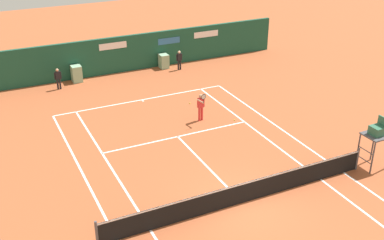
{
  "coord_description": "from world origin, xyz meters",
  "views": [
    {
      "loc": [
        -8.79,
        -13.54,
        11.46
      ],
      "look_at": [
        0.8,
        6.36,
        0.8
      ],
      "focal_mm": 44.75,
      "sensor_mm": 36.0,
      "label": 1
    }
  ],
  "objects_px": {
    "umpire_chair": "(376,134)",
    "player_on_baseline": "(201,105)",
    "ball_kid_left_post": "(179,59)",
    "tennis_ball_by_sideline": "(234,120)",
    "tennis_ball_mid_court": "(190,103)",
    "ball_kid_right_post": "(58,77)"
  },
  "relations": [
    {
      "from": "tennis_ball_by_sideline",
      "to": "tennis_ball_mid_court",
      "type": "xyz_separation_m",
      "value": [
        -1.24,
        3.12,
        0.0
      ]
    },
    {
      "from": "tennis_ball_mid_court",
      "to": "player_on_baseline",
      "type": "bearing_deg",
      "value": -100.58
    },
    {
      "from": "ball_kid_right_post",
      "to": "player_on_baseline",
      "type": "bearing_deg",
      "value": 122.25
    },
    {
      "from": "tennis_ball_by_sideline",
      "to": "tennis_ball_mid_court",
      "type": "bearing_deg",
      "value": 111.63
    },
    {
      "from": "player_on_baseline",
      "to": "ball_kid_left_post",
      "type": "bearing_deg",
      "value": -116.85
    },
    {
      "from": "umpire_chair",
      "to": "ball_kid_right_post",
      "type": "bearing_deg",
      "value": 34.71
    },
    {
      "from": "umpire_chair",
      "to": "ball_kid_left_post",
      "type": "xyz_separation_m",
      "value": [
        -2.5,
        15.73,
        -0.86
      ]
    },
    {
      "from": "player_on_baseline",
      "to": "ball_kid_left_post",
      "type": "distance_m",
      "value": 8.35
    },
    {
      "from": "player_on_baseline",
      "to": "ball_kid_left_post",
      "type": "xyz_separation_m",
      "value": [
        2.34,
        8.01,
        -0.13
      ]
    },
    {
      "from": "umpire_chair",
      "to": "ball_kid_left_post",
      "type": "bearing_deg",
      "value": 9.04
    },
    {
      "from": "ball_kid_left_post",
      "to": "tennis_ball_by_sideline",
      "type": "bearing_deg",
      "value": 81.45
    },
    {
      "from": "umpire_chair",
      "to": "player_on_baseline",
      "type": "distance_m",
      "value": 9.14
    },
    {
      "from": "umpire_chair",
      "to": "tennis_ball_mid_court",
      "type": "relative_size",
      "value": 36.0
    },
    {
      "from": "player_on_baseline",
      "to": "ball_kid_left_post",
      "type": "relative_size",
      "value": 1.3
    },
    {
      "from": "umpire_chair",
      "to": "ball_kid_left_post",
      "type": "relative_size",
      "value": 1.77
    },
    {
      "from": "umpire_chair",
      "to": "tennis_ball_mid_court",
      "type": "bearing_deg",
      "value": 23.77
    },
    {
      "from": "ball_kid_left_post",
      "to": "ball_kid_right_post",
      "type": "height_order",
      "value": "ball_kid_left_post"
    },
    {
      "from": "ball_kid_right_post",
      "to": "tennis_ball_by_sideline",
      "type": "distance_m",
      "value": 11.76
    },
    {
      "from": "player_on_baseline",
      "to": "tennis_ball_mid_court",
      "type": "distance_m",
      "value": 2.5
    },
    {
      "from": "tennis_ball_by_sideline",
      "to": "ball_kid_right_post",
      "type": "bearing_deg",
      "value": 131.15
    },
    {
      "from": "tennis_ball_by_sideline",
      "to": "tennis_ball_mid_court",
      "type": "relative_size",
      "value": 1.0
    },
    {
      "from": "umpire_chair",
      "to": "player_on_baseline",
      "type": "xyz_separation_m",
      "value": [
        -4.84,
        7.72,
        -0.73
      ]
    }
  ]
}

